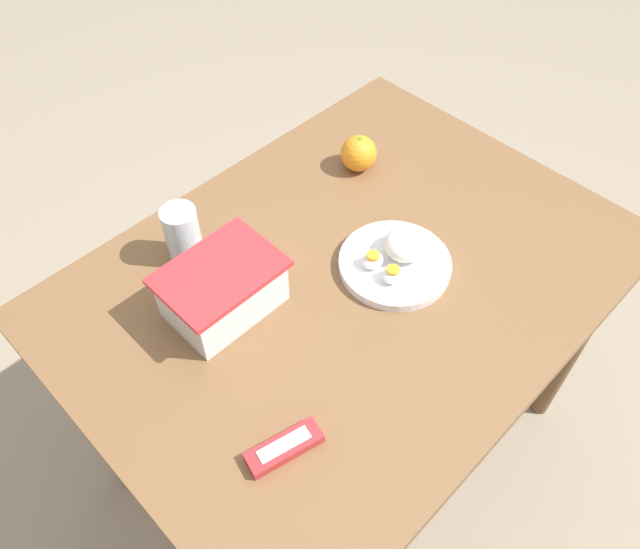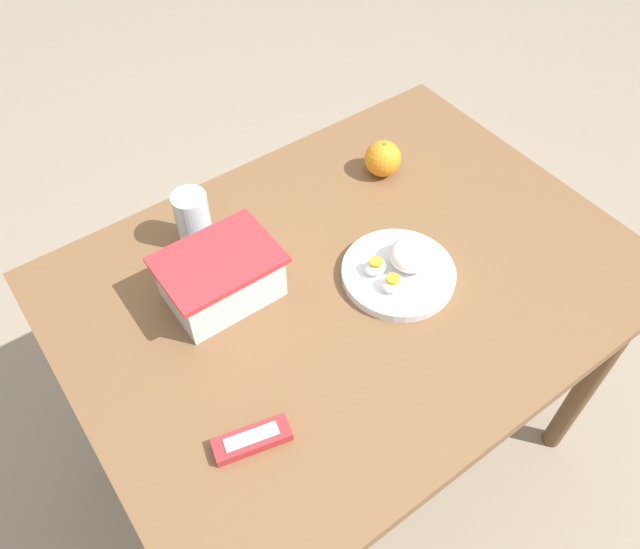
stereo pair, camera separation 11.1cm
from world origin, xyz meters
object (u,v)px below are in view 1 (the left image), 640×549
at_px(drinking_glass, 183,235).
at_px(rice_plate, 398,258).
at_px(candy_bar, 284,447).
at_px(orange_fruit, 359,153).
at_px(food_container, 223,291).

bearing_deg(drinking_glass, rice_plate, -48.22).
xyz_separation_m(rice_plate, candy_bar, (-0.40, -0.12, -0.01)).
height_order(rice_plate, drinking_glass, drinking_glass).
height_order(orange_fruit, drinking_glass, drinking_glass).
bearing_deg(rice_plate, orange_fruit, 57.66).
relative_size(food_container, candy_bar, 1.63).
height_order(food_container, rice_plate, food_container).
bearing_deg(candy_bar, orange_fruit, 33.17).
relative_size(food_container, orange_fruit, 2.66).
xyz_separation_m(food_container, drinking_glass, (0.03, 0.14, 0.01)).
bearing_deg(orange_fruit, drinking_glass, 172.61).
bearing_deg(drinking_glass, candy_bar, -107.96).
xyz_separation_m(food_container, candy_bar, (-0.11, -0.27, -0.04)).
distance_m(candy_bar, drinking_glass, 0.44).
height_order(rice_plate, candy_bar, rice_plate).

